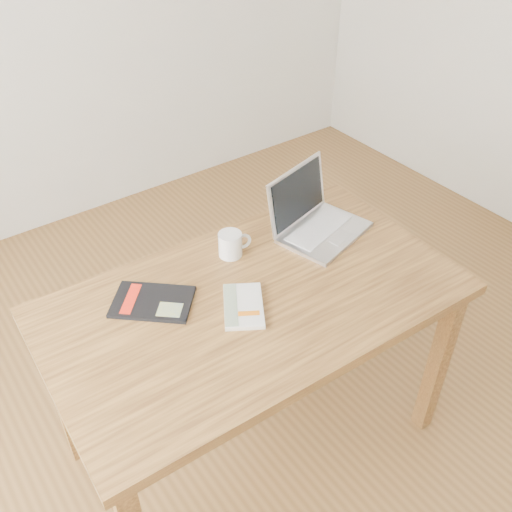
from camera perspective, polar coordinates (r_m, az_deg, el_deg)
room at (r=1.43m, az=3.56°, el=13.17°), size 4.04×4.04×2.70m
desk at (r=1.86m, az=-0.16°, el=-6.08°), size 1.34×0.80×0.75m
white_guidebook at (r=1.76m, az=-1.28°, el=-5.02°), size 0.20×0.23×0.02m
black_guidebook at (r=1.80m, az=-10.32°, el=-4.53°), size 0.29×0.28×0.01m
laptop at (r=2.06m, az=5.89°, el=3.73°), size 0.37×0.33×0.22m
coffee_mug at (r=1.94m, az=-2.51°, el=1.22°), size 0.12×0.08×0.09m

